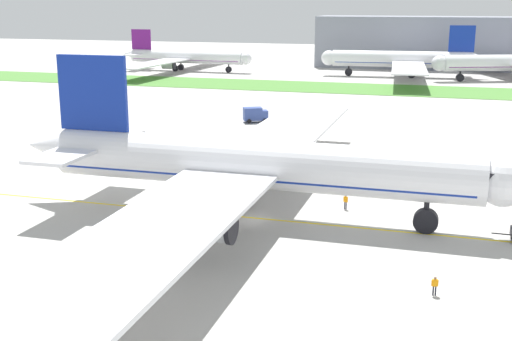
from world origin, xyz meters
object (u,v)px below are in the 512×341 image
object	(u,v)px
service_truck_fuel_bowser	(295,143)
service_truck_baggage_loader	(255,114)
ground_crew_marshaller_front	(211,197)
ground_crew_wingwalker_port	(435,284)
ground_crew_wingwalker_starboard	(346,200)
parked_airliner_far_left	(184,57)
parked_airliner_far_centre	(404,60)
airliner_foreground	(251,165)

from	to	relation	value
service_truck_fuel_bowser	service_truck_baggage_loader	bearing A→B (deg)	119.57
ground_crew_marshaller_front	service_truck_fuel_bowser	xyz separation A→B (m)	(3.01, 30.10, 0.54)
ground_crew_wingwalker_port	ground_crew_wingwalker_starboard	world-z (taller)	ground_crew_wingwalker_starboard
parked_airliner_far_left	service_truck_baggage_loader	bearing A→B (deg)	-59.78
ground_crew_wingwalker_starboard	service_truck_baggage_loader	xyz separation A→B (m)	(-26.02, 51.27, 0.53)
service_truck_fuel_bowser	parked_airliner_far_left	size ratio (longest dim) A/B	0.06
service_truck_baggage_loader	ground_crew_marshaller_front	bearing A→B (deg)	-78.93
ground_crew_marshaller_front	service_truck_baggage_loader	size ratio (longest dim) A/B	0.31
service_truck_baggage_loader	parked_airliner_far_centre	size ratio (longest dim) A/B	0.06
ground_crew_marshaller_front	service_truck_fuel_bowser	size ratio (longest dim) A/B	0.34
ground_crew_wingwalker_starboard	parked_airliner_far_centre	world-z (taller)	parked_airliner_far_centre
service_truck_fuel_bowser	airliner_foreground	bearing A→B (deg)	-85.19
ground_crew_marshaller_front	ground_crew_wingwalker_starboard	xyz separation A→B (m)	(15.44, 2.78, 0.06)
airliner_foreground	service_truck_fuel_bowser	bearing A→B (deg)	94.81
service_truck_fuel_bowser	parked_airliner_far_left	world-z (taller)	parked_airliner_far_left
airliner_foreground	service_truck_baggage_loader	world-z (taller)	airliner_foreground
airliner_foreground	service_truck_baggage_loader	bearing A→B (deg)	106.05
parked_airliner_far_centre	ground_crew_wingwalker_port	bearing A→B (deg)	-84.86
ground_crew_marshaller_front	service_truck_baggage_loader	world-z (taller)	service_truck_baggage_loader
parked_airliner_far_left	parked_airliner_far_centre	xyz separation A→B (m)	(73.32, 2.22, 0.78)
ground_crew_wingwalker_starboard	ground_crew_wingwalker_port	bearing A→B (deg)	-63.21
service_truck_fuel_bowser	ground_crew_wingwalker_port	bearing A→B (deg)	-64.51
ground_crew_wingwalker_starboard	parked_airliner_far_left	world-z (taller)	parked_airliner_far_left
ground_crew_wingwalker_port	parked_airliner_far_left	size ratio (longest dim) A/B	0.02
airliner_foreground	parked_airliner_far_left	xyz separation A→B (m)	(-67.71, 145.03, -1.22)
ground_crew_marshaller_front	ground_crew_wingwalker_starboard	world-z (taller)	ground_crew_wingwalker_starboard
parked_airliner_far_left	airliner_foreground	bearing A→B (deg)	-64.97
ground_crew_marshaller_front	service_truck_baggage_loader	bearing A→B (deg)	101.07
ground_crew_wingwalker_port	service_truck_baggage_loader	world-z (taller)	service_truck_baggage_loader
service_truck_baggage_loader	parked_airliner_far_left	size ratio (longest dim) A/B	0.07
airliner_foreground	parked_airliner_far_centre	size ratio (longest dim) A/B	1.10
service_truck_baggage_loader	service_truck_fuel_bowser	world-z (taller)	service_truck_baggage_loader
airliner_foreground	parked_airliner_far_centre	world-z (taller)	airliner_foreground
ground_crew_wingwalker_starboard	service_truck_baggage_loader	world-z (taller)	service_truck_baggage_loader
ground_crew_wingwalker_port	ground_crew_wingwalker_starboard	size ratio (longest dim) A/B	0.93
airliner_foreground	parked_airliner_far_centre	xyz separation A→B (m)	(5.62, 147.25, -0.45)
parked_airliner_far_centre	parked_airliner_far_left	bearing A→B (deg)	-178.27
ground_crew_wingwalker_starboard	parked_airliner_far_centre	size ratio (longest dim) A/B	0.02
ground_crew_wingwalker_port	ground_crew_marshaller_front	world-z (taller)	ground_crew_marshaller_front
airliner_foreground	service_truck_fuel_bowser	xyz separation A→B (m)	(-2.77, 32.90, -4.36)
ground_crew_wingwalker_port	service_truck_baggage_loader	xyz separation A→B (m)	(-36.61, 72.24, 0.60)
service_truck_baggage_loader	airliner_foreground	bearing A→B (deg)	-73.95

